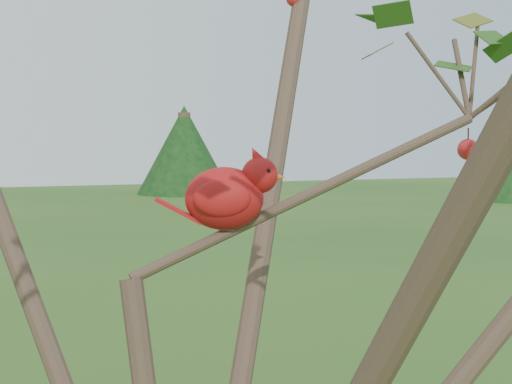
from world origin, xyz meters
The scene contains 2 objects.
crabapple_tree centered at (0.03, -0.02, 2.12)m, with size 2.35×2.05×2.95m.
cardinal centered at (0.11, 0.09, 2.07)m, with size 0.20×0.13×0.14m.
Camera 1 is at (-0.37, -1.05, 2.15)m, focal length 55.00 mm.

